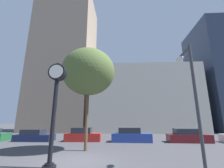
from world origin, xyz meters
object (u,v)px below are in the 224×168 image
(car_navy, at_px, (34,136))
(car_blue, at_px, (131,136))
(street_clock, at_px, (56,96))
(street_lamp_right, at_px, (190,84))
(car_maroon, at_px, (188,136))
(car_red, at_px, (83,135))
(bare_tree, at_px, (88,72))

(car_navy, xyz_separation_m, car_blue, (10.62, -0.07, 0.09))
(street_clock, distance_m, street_lamp_right, 6.75)
(car_navy, bearing_deg, street_clock, -56.92)
(car_maroon, xyz_separation_m, street_lamp_right, (-3.66, -9.70, 3.28))
(street_clock, height_order, street_lamp_right, street_lamp_right)
(car_red, bearing_deg, bare_tree, -76.68)
(street_lamp_right, distance_m, bare_tree, 7.94)
(street_clock, bearing_deg, car_red, 94.57)
(car_red, xyz_separation_m, bare_tree, (1.52, -5.37, 5.55))
(car_blue, height_order, car_maroon, car_blue)
(street_clock, relative_size, car_navy, 1.31)
(street_clock, height_order, car_maroon, street_clock)
(street_lamp_right, bearing_deg, car_maroon, 69.33)
(car_navy, bearing_deg, car_red, 2.79)
(car_red, bearing_deg, street_clock, -87.94)
(street_clock, relative_size, car_maroon, 1.25)
(car_blue, xyz_separation_m, bare_tree, (-3.73, -5.01, 5.53))
(car_red, relative_size, car_blue, 0.93)
(car_blue, bearing_deg, street_lamp_right, -74.94)
(car_maroon, relative_size, bare_tree, 0.52)
(street_clock, bearing_deg, car_maroon, 41.68)
(car_blue, distance_m, bare_tree, 8.34)
(car_navy, height_order, street_lamp_right, street_lamp_right)
(car_red, distance_m, car_maroon, 11.16)
(bare_tree, bearing_deg, car_navy, 143.58)
(car_red, height_order, bare_tree, bare_tree)
(street_clock, relative_size, bare_tree, 0.65)
(car_blue, relative_size, car_maroon, 0.99)
(car_maroon, height_order, street_lamp_right, street_lamp_right)
(car_blue, relative_size, bare_tree, 0.52)
(street_clock, height_order, car_red, street_clock)
(car_red, height_order, street_lamp_right, street_lamp_right)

